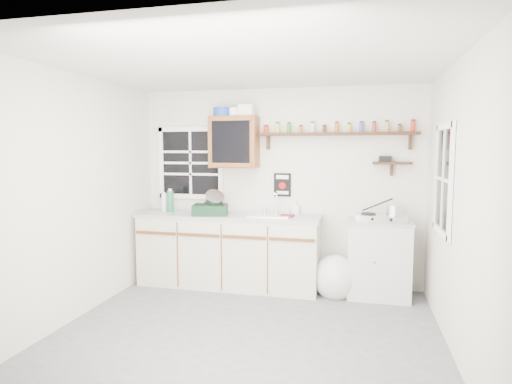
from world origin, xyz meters
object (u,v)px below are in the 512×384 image
(spice_shelf, at_px, (337,133))
(hotplate, at_px, (381,217))
(dish_rack, at_px, (211,207))
(right_cabinet, at_px, (379,258))
(main_cabinet, at_px, (229,250))
(upper_cabinet, at_px, (234,142))

(spice_shelf, bearing_deg, hotplate, -21.18)
(spice_shelf, distance_m, dish_rack, 1.78)
(right_cabinet, xyz_separation_m, dish_rack, (-2.03, -0.13, 0.57))
(main_cabinet, relative_size, dish_rack, 4.75)
(upper_cabinet, bearing_deg, hotplate, -4.37)
(main_cabinet, height_order, spice_shelf, spice_shelf)
(right_cabinet, distance_m, spice_shelf, 1.58)
(main_cabinet, height_order, right_cabinet, main_cabinet)
(right_cabinet, distance_m, upper_cabinet, 2.26)
(main_cabinet, xyz_separation_m, right_cabinet, (1.83, 0.03, -0.01))
(upper_cabinet, relative_size, hotplate, 1.14)
(main_cabinet, distance_m, dish_rack, 0.60)
(spice_shelf, height_order, hotplate, spice_shelf)
(upper_cabinet, height_order, dish_rack, upper_cabinet)
(spice_shelf, height_order, dish_rack, spice_shelf)
(right_cabinet, relative_size, upper_cabinet, 1.40)
(spice_shelf, relative_size, hotplate, 3.35)
(upper_cabinet, distance_m, hotplate, 2.02)
(right_cabinet, height_order, dish_rack, dish_rack)
(right_cabinet, bearing_deg, upper_cabinet, 176.24)
(main_cabinet, bearing_deg, dish_rack, -151.98)
(upper_cabinet, height_order, hotplate, upper_cabinet)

